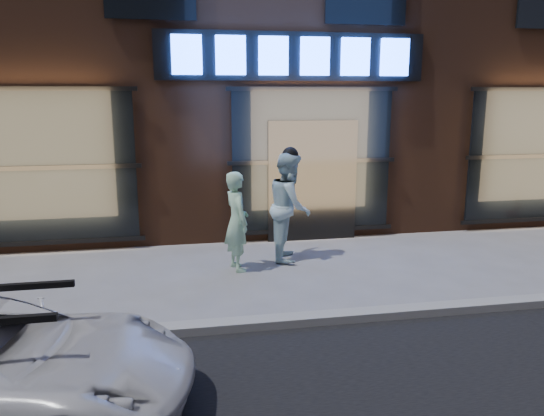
% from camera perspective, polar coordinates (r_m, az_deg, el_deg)
% --- Properties ---
extents(ground, '(90.00, 90.00, 0.00)m').
position_cam_1_polar(ground, '(7.36, 12.15, -11.43)').
color(ground, slate).
rests_on(ground, ground).
extents(curb, '(60.00, 0.25, 0.12)m').
position_cam_1_polar(curb, '(7.34, 12.17, -11.01)').
color(curb, gray).
rests_on(curb, ground).
extents(storefront_building, '(30.20, 8.28, 10.30)m').
position_cam_1_polar(storefront_building, '(14.60, 0.26, 21.05)').
color(storefront_building, '#54301E').
rests_on(storefront_building, ground).
extents(man_bowtie, '(0.53, 0.69, 1.67)m').
position_cam_1_polar(man_bowtie, '(8.83, -3.81, -1.43)').
color(man_bowtie, '#B3EBC7').
rests_on(man_bowtie, ground).
extents(man_cap, '(0.92, 1.08, 1.92)m').
position_cam_1_polar(man_cap, '(9.39, 1.94, 0.19)').
color(man_cap, white).
rests_on(man_cap, ground).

